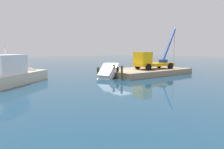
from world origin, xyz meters
The scene contains 10 objects.
ground centered at (0.00, 0.00, 0.00)m, with size 200.00×200.00×0.00m, color navy.
dock centered at (-5.10, 0.00, 0.42)m, with size 13.64×7.57×0.83m, color gray.
crane_truck centered at (-5.17, 0.77, 2.22)m, with size 10.45×3.41×6.85m.
dock_worker centered at (-4.00, -1.11, 1.73)m, with size 0.34×0.34×1.76m.
salvaged_car centered at (3.05, 0.61, 0.66)m, with size 4.44×3.73×3.06m.
moored_yacht centered at (13.46, -2.53, 0.53)m, with size 11.16×10.27×5.87m.
piling_near centered at (2.17, -2.99, 0.62)m, with size 0.37×0.37×1.24m, color #4C4221.
piling_mid centered at (2.19, -1.03, 0.87)m, with size 0.36×0.36×1.75m, color brown.
piling_far centered at (2.20, 0.96, 0.96)m, with size 0.32×0.32×1.92m, color brown.
piling_end centered at (2.14, 2.69, 0.91)m, with size 0.30×0.30×1.82m, color brown.
Camera 1 is at (18.40, 22.83, 3.82)m, focal length 32.39 mm.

